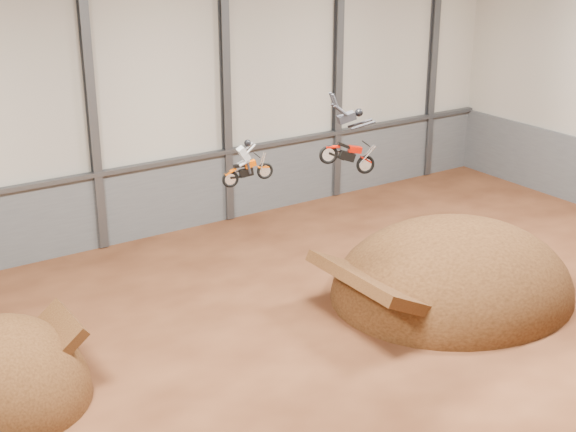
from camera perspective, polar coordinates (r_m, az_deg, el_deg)
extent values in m
plane|color=#472313|center=(27.71, 5.17, -10.62)|extent=(40.00, 40.00, 0.00)
cube|color=beige|center=(37.29, -9.14, 8.98)|extent=(40.00, 0.10, 14.00)
cube|color=#5C5F64|center=(38.58, -8.65, 1.30)|extent=(39.80, 0.18, 3.50)
cube|color=#47494F|center=(37.90, -8.69, 3.81)|extent=(39.80, 0.35, 0.20)
cube|color=#47494F|center=(35.89, -13.88, 8.20)|extent=(0.40, 0.36, 13.90)
cube|color=#47494F|center=(38.59, -4.47, 9.56)|extent=(0.40, 0.36, 13.90)
cube|color=#47494F|center=(42.19, 3.57, 10.52)|extent=(0.40, 0.36, 13.90)
cube|color=#47494F|center=(46.47, 10.28, 11.16)|extent=(0.40, 0.36, 13.90)
ellipsoid|color=#371D0D|center=(27.56, -19.22, -12.00)|extent=(5.13, 5.92, 5.13)
ellipsoid|color=#371D0D|center=(33.26, 11.55, -5.38)|extent=(10.25, 9.06, 5.91)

